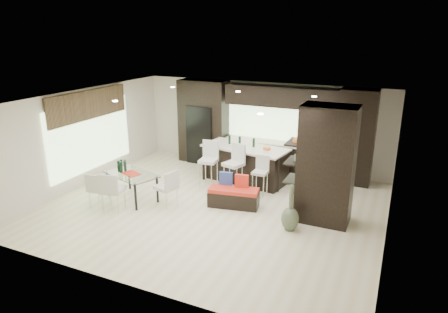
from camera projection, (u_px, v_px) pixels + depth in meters
The scene contains 22 objects.
ground at pixel (214, 207), 9.98m from camera, with size 8.00×8.00×0.00m, color beige.
back_wall at pixel (262, 125), 12.61m from camera, with size 8.00×0.02×2.70m, color silver.
left_wall at pixel (85, 138), 11.15m from camera, with size 0.02×7.00×2.70m, color silver.
right_wall at pixel (393, 180), 8.00m from camera, with size 0.02×7.00×2.70m, color silver.
ceiling at pixel (213, 100), 9.16m from camera, with size 8.00×7.00×0.02m, color white.
window_left at pixel (91, 136), 11.30m from camera, with size 0.04×3.20×1.90m, color #B2D199.
window_back at pixel (280, 121), 12.27m from camera, with size 3.40×0.04×1.20m, color #B2D199.
stone_accent at pixel (89, 105), 11.02m from camera, with size 0.08×3.00×0.80m, color brown.
ceiling_spots at pixel (218, 99), 9.38m from camera, with size 4.00×3.00×0.02m, color white.
back_cabinetry at pixel (274, 129), 12.12m from camera, with size 6.80×0.68×2.70m, color black.
refrigerator at pixel (203, 134), 13.15m from camera, with size 0.90×0.68×1.90m, color black.
partition_column at pixel (326, 165), 8.89m from camera, with size 1.20×0.80×2.70m, color black.
kitchen_island at pixel (245, 164), 11.59m from camera, with size 2.46×1.06×1.02m, color black.
stool_left at pixel (208, 169), 11.14m from camera, with size 0.46×0.46×1.05m, color beige.
stool_mid at pixel (233, 172), 10.84m from camera, with size 0.46×0.46×1.05m, color beige.
stool_right at pixel (260, 179), 10.61m from camera, with size 0.38×0.38×0.86m, color beige.
bench at pixel (234, 197), 9.94m from camera, with size 1.25×0.48×0.48m, color black.
floor_vase at pixel (291, 208), 8.68m from camera, with size 0.39×0.39×1.07m, color #4B5940, non-canonical shape.
dining_table at pixel (132, 186), 10.35m from camera, with size 1.44×0.81×0.69m, color white.
chair_near at pixel (113, 193), 9.68m from camera, with size 0.50×0.50×0.92m, color beige.
chair_far at pixel (100, 191), 9.89m from camera, with size 0.45×0.45×0.84m, color beige.
chair_end at pixel (166, 189), 9.92m from camera, with size 0.48×0.48×0.88m, color beige.
Camera 1 is at (4.00, -8.20, 4.25)m, focal length 32.00 mm.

